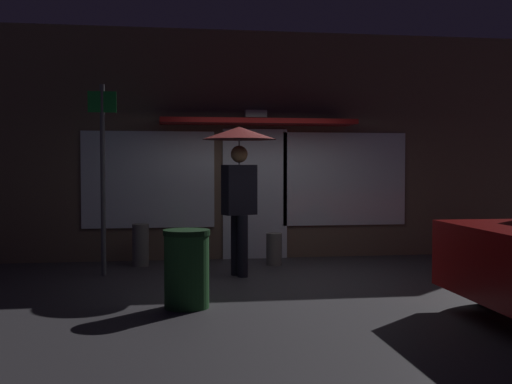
% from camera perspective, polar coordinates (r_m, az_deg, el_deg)
% --- Properties ---
extents(ground_plane, '(18.00, 18.00, 0.00)m').
position_cam_1_polar(ground_plane, '(8.85, 2.03, -7.91)').
color(ground_plane, '#38353A').
extents(building_facade, '(10.88, 1.00, 3.86)m').
position_cam_1_polar(building_facade, '(11.02, -0.22, 4.10)').
color(building_facade, brown).
rests_on(building_facade, ground).
extents(person_with_umbrella, '(1.05, 1.05, 2.13)m').
position_cam_1_polar(person_with_umbrella, '(9.11, -1.50, 2.76)').
color(person_with_umbrella, black).
rests_on(person_with_umbrella, ground).
extents(street_sign_post, '(0.40, 0.07, 2.73)m').
position_cam_1_polar(street_sign_post, '(9.41, -13.48, 2.04)').
color(street_sign_post, '#595B60').
rests_on(street_sign_post, ground).
extents(sidewalk_bollard, '(0.25, 0.25, 0.51)m').
position_cam_1_polar(sidewalk_bollard, '(10.22, 1.62, -5.10)').
color(sidewalk_bollard, slate).
rests_on(sidewalk_bollard, ground).
extents(sidewalk_bollard_2, '(0.26, 0.26, 0.66)m').
position_cam_1_polar(sidewalk_bollard_2, '(10.25, -10.23, -4.67)').
color(sidewalk_bollard_2, slate).
rests_on(sidewalk_bollard_2, ground).
extents(trash_bin, '(0.52, 0.52, 0.87)m').
position_cam_1_polar(trash_bin, '(7.18, -6.18, -6.78)').
color(trash_bin, '#1E4C23').
rests_on(trash_bin, ground).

